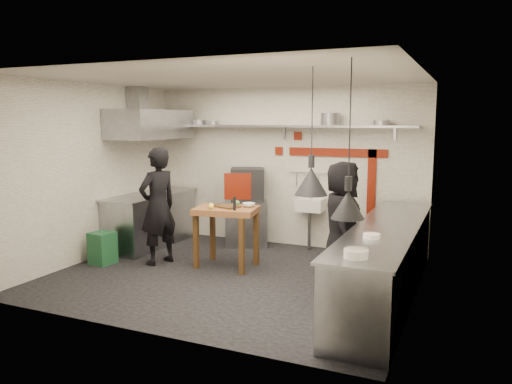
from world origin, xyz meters
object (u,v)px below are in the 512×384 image
at_px(chef_left, 158,206).
at_px(chef_right, 342,222).
at_px(oven_stand, 247,222).
at_px(green_bin, 103,248).
at_px(combi_oven, 247,184).
at_px(prep_table, 226,237).

distance_m(chef_left, chef_right, 2.83).
relative_size(oven_stand, green_bin, 1.60).
height_order(green_bin, chef_right, chef_right).
xyz_separation_m(combi_oven, chef_left, (-0.76, -1.66, -0.18)).
bearing_deg(chef_right, green_bin, 85.65).
distance_m(green_bin, chef_left, 1.10).
height_order(combi_oven, chef_right, chef_right).
relative_size(combi_oven, green_bin, 1.16).
bearing_deg(chef_right, prep_table, 76.75).
distance_m(oven_stand, green_bin, 2.55).
xyz_separation_m(green_bin, chef_left, (0.80, 0.37, 0.66)).
distance_m(green_bin, chef_right, 3.72).
distance_m(combi_oven, chef_right, 2.46).
bearing_deg(chef_left, combi_oven, 173.60).
height_order(combi_oven, green_bin, combi_oven).
relative_size(oven_stand, combi_oven, 1.38).
relative_size(green_bin, prep_table, 0.54).
xyz_separation_m(green_bin, prep_table, (1.84, 0.63, 0.21)).
relative_size(oven_stand, chef_right, 0.48).
bearing_deg(green_bin, oven_stand, 52.86).
distance_m(prep_table, chef_right, 1.80).
distance_m(combi_oven, green_bin, 2.69).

